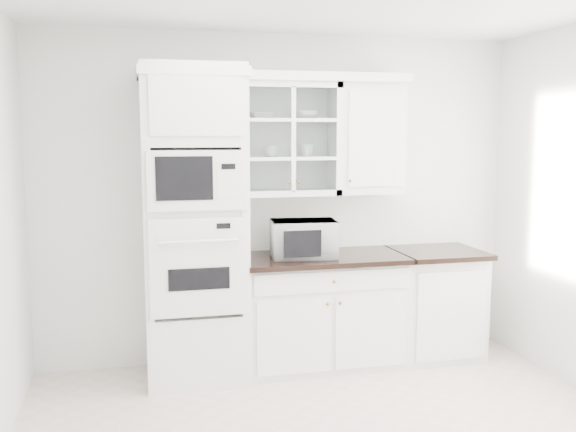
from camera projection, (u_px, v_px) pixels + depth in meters
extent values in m
cube|color=white|center=(281.00, 199.00, 5.35)|extent=(4.00, 0.02, 2.70)
cube|color=white|center=(194.00, 225.00, 4.89)|extent=(0.76, 0.65, 2.40)
cube|color=white|center=(199.00, 268.00, 4.61)|extent=(0.70, 0.03, 0.72)
cube|color=black|center=(199.00, 279.00, 4.60)|extent=(0.44, 0.01, 0.16)
cube|color=white|center=(197.00, 181.00, 4.52)|extent=(0.70, 0.03, 0.43)
cube|color=black|center=(184.00, 178.00, 4.48)|extent=(0.40, 0.01, 0.31)
cube|color=white|center=(322.00, 312.00, 5.25)|extent=(1.30, 0.60, 0.88)
cube|color=black|center=(324.00, 258.00, 5.16)|extent=(1.32, 0.67, 0.04)
cube|color=white|center=(434.00, 305.00, 5.48)|extent=(0.70, 0.60, 0.88)
cube|color=black|center=(438.00, 253.00, 5.38)|extent=(0.72, 0.67, 0.04)
cube|color=white|center=(289.00, 139.00, 5.14)|extent=(0.80, 0.33, 0.90)
cube|color=white|center=(289.00, 158.00, 5.16)|extent=(0.74, 0.29, 0.02)
cube|color=white|center=(289.00, 120.00, 5.12)|extent=(0.74, 0.29, 0.02)
cube|color=white|center=(368.00, 139.00, 5.29)|extent=(0.55, 0.33, 0.90)
cube|color=white|center=(276.00, 77.00, 5.03)|extent=(2.14, 0.38, 0.07)
imported|color=white|center=(303.00, 238.00, 5.09)|extent=(0.55, 0.47, 0.29)
imported|color=white|center=(261.00, 115.00, 5.06)|extent=(0.24, 0.24, 0.05)
imported|color=white|center=(306.00, 115.00, 5.16)|extent=(0.21, 0.21, 0.06)
imported|color=white|center=(272.00, 151.00, 5.12)|extent=(0.13, 0.13, 0.09)
imported|color=white|center=(307.00, 150.00, 5.18)|extent=(0.13, 0.13, 0.10)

